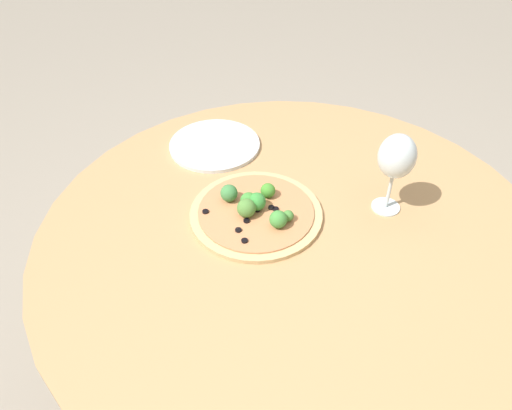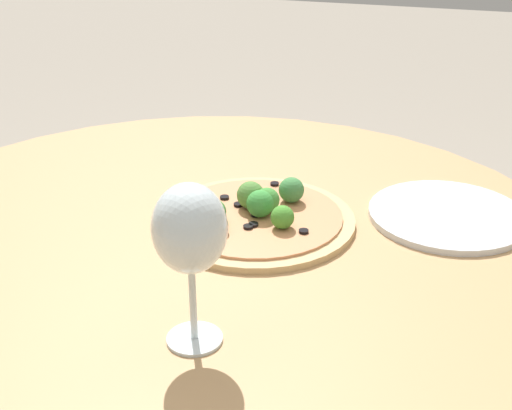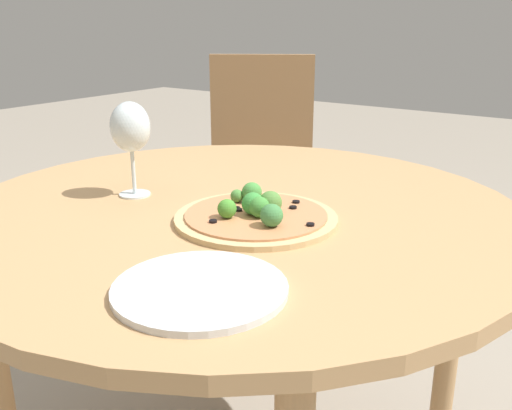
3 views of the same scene
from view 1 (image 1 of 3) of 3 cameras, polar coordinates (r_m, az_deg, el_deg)
The scene contains 5 objects.
ground_plane at distance 1.67m, azimuth 3.03°, elevation -21.42°, with size 12.00×12.00×0.00m, color gray.
dining_table at distance 1.13m, azimuth 4.21°, elevation -5.79°, with size 1.10×1.10×0.74m.
pizza at distance 1.10m, azimuth -0.04°, elevation -0.65°, with size 0.29×0.29×0.06m.
wine_glass at distance 1.08m, azimuth 15.79°, elevation 5.21°, with size 0.08×0.08×0.19m.
plate_near at distance 1.32m, azimuth -4.74°, elevation 6.87°, with size 0.24×0.24×0.01m.
Camera 1 is at (-0.76, 0.11, 1.49)m, focal length 35.00 mm.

